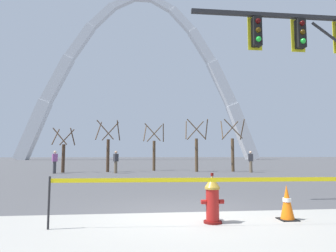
{
  "coord_description": "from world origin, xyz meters",
  "views": [
    {
      "loc": [
        -1.14,
        -6.71,
        1.37
      ],
      "look_at": [
        0.11,
        5.0,
        2.5
      ],
      "focal_mm": 31.19,
      "sensor_mm": 36.0,
      "label": 1
    }
  ],
  "objects_px": {
    "monument_arch": "(142,83)",
    "pedestrian_standing_center": "(55,162)",
    "traffic_signal_gantry": "(334,60)",
    "fire_hydrant": "(212,199)",
    "pedestrian_walking_left": "(116,162)",
    "traffic_cone_by_hydrant": "(287,203)",
    "pedestrian_walking_right": "(251,161)"
  },
  "relations": [
    {
      "from": "pedestrian_walking_left",
      "to": "pedestrian_walking_right",
      "type": "xyz_separation_m",
      "value": [
        9.96,
        -0.15,
        0.0
      ]
    },
    {
      "from": "pedestrian_standing_center",
      "to": "monument_arch",
      "type": "bearing_deg",
      "value": 82.27
    },
    {
      "from": "fire_hydrant",
      "to": "traffic_signal_gantry",
      "type": "distance_m",
      "value": 6.36
    },
    {
      "from": "traffic_cone_by_hydrant",
      "to": "monument_arch",
      "type": "xyz_separation_m",
      "value": [
        -1.98,
        66.37,
        18.71
      ]
    },
    {
      "from": "monument_arch",
      "to": "pedestrian_walking_right",
      "type": "bearing_deg",
      "value": -81.83
    },
    {
      "from": "pedestrian_walking_left",
      "to": "pedestrian_walking_right",
      "type": "height_order",
      "value": "same"
    },
    {
      "from": "monument_arch",
      "to": "traffic_cone_by_hydrant",
      "type": "bearing_deg",
      "value": -88.29
    },
    {
      "from": "fire_hydrant",
      "to": "pedestrian_walking_right",
      "type": "distance_m",
      "value": 16.85
    },
    {
      "from": "monument_arch",
      "to": "pedestrian_walking_left",
      "type": "height_order",
      "value": "monument_arch"
    },
    {
      "from": "traffic_cone_by_hydrant",
      "to": "monument_arch",
      "type": "relative_size",
      "value": 0.01
    },
    {
      "from": "fire_hydrant",
      "to": "traffic_cone_by_hydrant",
      "type": "height_order",
      "value": "fire_hydrant"
    },
    {
      "from": "monument_arch",
      "to": "pedestrian_standing_center",
      "type": "bearing_deg",
      "value": -97.73
    },
    {
      "from": "traffic_cone_by_hydrant",
      "to": "traffic_signal_gantry",
      "type": "distance_m",
      "value": 5.38
    },
    {
      "from": "monument_arch",
      "to": "fire_hydrant",
      "type": "bearing_deg",
      "value": -89.68
    },
    {
      "from": "pedestrian_standing_center",
      "to": "fire_hydrant",
      "type": "bearing_deg",
      "value": -65.08
    },
    {
      "from": "monument_arch",
      "to": "pedestrian_walking_left",
      "type": "bearing_deg",
      "value": -92.95
    },
    {
      "from": "pedestrian_walking_right",
      "to": "traffic_cone_by_hydrant",
      "type": "bearing_deg",
      "value": -109.36
    },
    {
      "from": "traffic_cone_by_hydrant",
      "to": "traffic_signal_gantry",
      "type": "height_order",
      "value": "traffic_signal_gantry"
    },
    {
      "from": "pedestrian_standing_center",
      "to": "pedestrian_walking_right",
      "type": "distance_m",
      "value": 14.24
    },
    {
      "from": "traffic_cone_by_hydrant",
      "to": "traffic_signal_gantry",
      "type": "relative_size",
      "value": 0.11
    },
    {
      "from": "traffic_cone_by_hydrant",
      "to": "pedestrian_walking_right",
      "type": "xyz_separation_m",
      "value": [
        5.36,
        15.25,
        0.46
      ]
    },
    {
      "from": "fire_hydrant",
      "to": "pedestrian_walking_left",
      "type": "height_order",
      "value": "pedestrian_walking_left"
    },
    {
      "from": "traffic_signal_gantry",
      "to": "monument_arch",
      "type": "bearing_deg",
      "value": 94.36
    },
    {
      "from": "traffic_signal_gantry",
      "to": "pedestrian_walking_left",
      "type": "height_order",
      "value": "traffic_signal_gantry"
    },
    {
      "from": "monument_arch",
      "to": "pedestrian_standing_center",
      "type": "height_order",
      "value": "monument_arch"
    },
    {
      "from": "traffic_signal_gantry",
      "to": "fire_hydrant",
      "type": "bearing_deg",
      "value": -152.23
    },
    {
      "from": "traffic_signal_gantry",
      "to": "monument_arch",
      "type": "distance_m",
      "value": 65.95
    },
    {
      "from": "traffic_cone_by_hydrant",
      "to": "pedestrian_walking_right",
      "type": "bearing_deg",
      "value": 70.64
    },
    {
      "from": "traffic_signal_gantry",
      "to": "monument_arch",
      "type": "height_order",
      "value": "monument_arch"
    },
    {
      "from": "traffic_cone_by_hydrant",
      "to": "pedestrian_walking_left",
      "type": "bearing_deg",
      "value": 106.66
    },
    {
      "from": "pedestrian_standing_center",
      "to": "pedestrian_walking_right",
      "type": "relative_size",
      "value": 1.0
    },
    {
      "from": "pedestrian_standing_center",
      "to": "traffic_cone_by_hydrant",
      "type": "bearing_deg",
      "value": -60.26
    }
  ]
}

